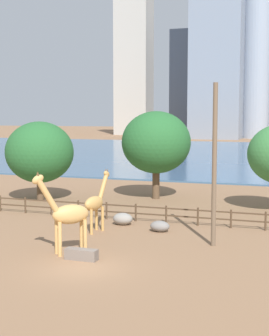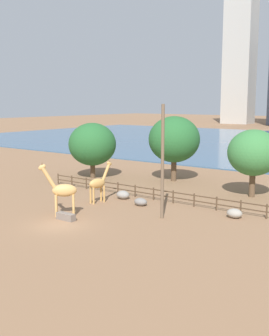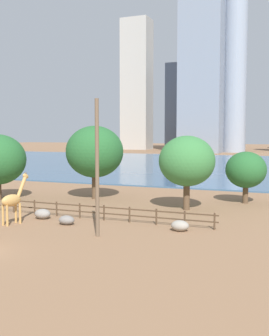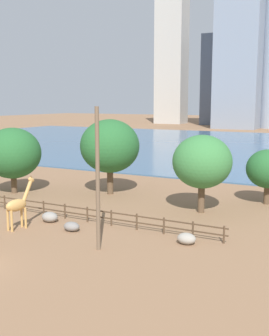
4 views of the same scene
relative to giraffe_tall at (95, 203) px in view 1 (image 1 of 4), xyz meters
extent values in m
plane|color=#8C6647|center=(2.75, 72.13, -1.97)|extent=(400.00, 400.00, 0.00)
cube|color=#3D6084|center=(2.75, 69.13, -1.87)|extent=(180.00, 86.00, 0.20)
cylinder|color=tan|center=(-0.15, 0.53, -1.13)|extent=(0.23, 0.23, 1.67)
cylinder|color=tan|center=(0.35, 0.42, -1.13)|extent=(0.23, 0.23, 1.67)
cylinder|color=tan|center=(-0.42, -0.74, -1.13)|extent=(0.23, 0.23, 1.67)
cylinder|color=tan|center=(0.08, -0.84, -1.13)|extent=(0.23, 0.23, 1.67)
ellipsoid|color=tan|center=(-0.03, -0.16, -0.01)|extent=(1.11, 1.96, 0.97)
cylinder|color=tan|center=(0.20, 0.93, 1.00)|extent=(0.52, 1.14, 1.78)
ellipsoid|color=tan|center=(0.28, 1.33, 1.83)|extent=(0.44, 0.75, 0.61)
cone|color=brown|center=(0.21, 1.35, 2.11)|extent=(0.10, 0.10, 0.18)
cone|color=brown|center=(0.36, 1.32, 2.11)|extent=(0.10, 0.10, 0.18)
cylinder|color=tan|center=(0.56, -6.19, -1.00)|extent=(0.32, 0.32, 1.93)
cylinder|color=tan|center=(0.13, -5.76, -1.00)|extent=(0.32, 0.32, 1.93)
cylinder|color=tan|center=(1.61, -5.13, -1.00)|extent=(0.32, 0.32, 1.93)
cylinder|color=tan|center=(1.19, -4.70, -1.00)|extent=(0.32, 0.32, 1.93)
ellipsoid|color=tan|center=(0.87, -5.44, 0.30)|extent=(2.11, 2.12, 1.12)
cylinder|color=tan|center=(-0.06, -6.38, 1.46)|extent=(1.20, 1.20, 2.03)
ellipsoid|color=tan|center=(-0.43, -6.75, 2.39)|extent=(0.83, 0.83, 0.73)
cone|color=brown|center=(-0.37, -6.81, 2.71)|extent=(0.14, 0.14, 0.20)
cone|color=brown|center=(-0.49, -6.69, 2.71)|extent=(0.14, 0.14, 0.20)
cylinder|color=brown|center=(8.19, -1.06, 2.90)|extent=(0.28, 0.28, 9.74)
ellipsoid|color=gray|center=(4.10, 1.45, -1.60)|extent=(1.34, 0.99, 0.74)
ellipsoid|color=gray|center=(0.96, 2.67, -1.54)|extent=(1.43, 1.14, 0.86)
cube|color=#72665B|center=(1.98, -6.42, -1.67)|extent=(1.80, 0.60, 0.60)
cylinder|color=#4C3826|center=(-10.25, 4.13, -1.32)|extent=(0.14, 0.14, 1.30)
cylinder|color=#4C3826|center=(-7.91, 4.13, -1.32)|extent=(0.14, 0.14, 1.30)
cylinder|color=#4C3826|center=(-5.57, 4.13, -1.32)|extent=(0.14, 0.14, 1.30)
cylinder|color=#4C3826|center=(-3.24, 4.13, -1.32)|extent=(0.14, 0.14, 1.30)
cylinder|color=#4C3826|center=(-0.90, 4.13, -1.32)|extent=(0.14, 0.14, 1.30)
cylinder|color=#4C3826|center=(1.44, 4.13, -1.32)|extent=(0.14, 0.14, 1.30)
cylinder|color=#4C3826|center=(3.78, 4.13, -1.32)|extent=(0.14, 0.14, 1.30)
cylinder|color=#4C3826|center=(6.12, 4.13, -1.32)|extent=(0.14, 0.14, 1.30)
cylinder|color=#4C3826|center=(8.46, 4.13, -1.32)|extent=(0.14, 0.14, 1.30)
cylinder|color=#4C3826|center=(10.80, 4.13, -1.32)|extent=(0.14, 0.14, 1.30)
cube|color=#4C3826|center=(2.75, 4.13, -0.86)|extent=(26.10, 0.08, 0.10)
cube|color=#4C3826|center=(2.75, 4.13, -1.38)|extent=(26.10, 0.08, 0.10)
cylinder|color=brown|center=(-0.12, 14.41, -0.61)|extent=(0.68, 0.68, 2.72)
ellipsoid|color=#26602D|center=(-0.12, 14.41, 3.32)|extent=(6.42, 6.42, 5.78)
cylinder|color=brown|center=(-9.83, 9.90, -0.98)|extent=(0.64, 0.64, 1.97)
ellipsoid|color=#26602D|center=(-9.83, 9.90, 2.48)|extent=(6.20, 6.20, 5.58)
cube|color=slate|center=(-31.56, 156.18, 17.07)|extent=(9.86, 12.48, 38.08)
cylinder|color=#939EAD|center=(-4.78, 140.40, 38.36)|extent=(8.89, 8.89, 80.66)
cube|color=#B7B2A8|center=(-51.83, 155.08, 27.76)|extent=(12.82, 9.82, 59.45)
camera|label=1|loc=(13.74, -31.24, 5.94)|focal=55.00mm
camera|label=2|loc=(27.31, -30.60, 7.92)|focal=45.00mm
camera|label=3|loc=(21.78, -27.31, 5.33)|focal=45.00mm
camera|label=4|loc=(23.19, -24.44, 8.10)|focal=45.00mm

